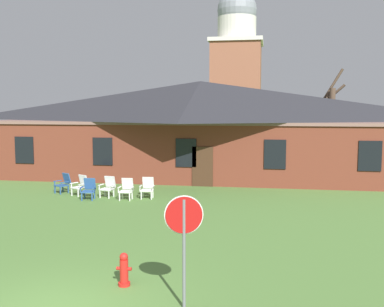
# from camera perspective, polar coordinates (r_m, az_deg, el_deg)

# --- Properties ---
(brick_building) EXTENTS (23.89, 10.40, 5.76)m
(brick_building) POSITION_cam_1_polar(r_m,az_deg,el_deg) (28.72, 1.06, 3.42)
(brick_building) COLOR brown
(brick_building) RESTS_ON ground
(dome_tower) EXTENTS (5.18, 5.18, 16.45)m
(dome_tower) POSITION_cam_1_polar(r_m,az_deg,el_deg) (46.20, 5.58, 9.88)
(dome_tower) COLOR #93563D
(dome_tower) RESTS_ON ground
(stop_sign) EXTENTS (0.78, 0.26, 2.38)m
(stop_sign) POSITION_cam_1_polar(r_m,az_deg,el_deg) (9.41, -1.02, -9.39)
(stop_sign) COLOR slate
(stop_sign) RESTS_ON ground
(lawn_chair_by_porch) EXTENTS (0.83, 0.86, 0.96)m
(lawn_chair_by_porch) POSITION_cam_1_polar(r_m,az_deg,el_deg) (22.94, -15.79, -3.54)
(lawn_chair_by_porch) COLOR #2D5693
(lawn_chair_by_porch) RESTS_ON ground
(lawn_chair_near_door) EXTENTS (0.81, 0.85, 0.96)m
(lawn_chair_near_door) POSITION_cam_1_polar(r_m,az_deg,el_deg) (22.14, -13.79, -3.83)
(lawn_chair_near_door) COLOR white
(lawn_chair_near_door) RESTS_ON ground
(lawn_chair_left_end) EXTENTS (0.69, 0.73, 0.96)m
(lawn_chair_left_end) POSITION_cam_1_polar(r_m,az_deg,el_deg) (21.04, -12.79, -4.31)
(lawn_chair_left_end) COLOR #2D5693
(lawn_chair_left_end) RESTS_ON ground
(lawn_chair_middle) EXTENTS (0.71, 0.75, 0.96)m
(lawn_chair_middle) POSITION_cam_1_polar(r_m,az_deg,el_deg) (21.46, -10.46, -4.06)
(lawn_chair_middle) COLOR white
(lawn_chair_middle) RESTS_ON ground
(lawn_chair_right_end) EXTENTS (0.66, 0.69, 0.96)m
(lawn_chair_right_end) POSITION_cam_1_polar(r_m,az_deg,el_deg) (20.75, -8.20, -4.36)
(lawn_chair_right_end) COLOR silver
(lawn_chair_right_end) RESTS_ON ground
(lawn_chair_far_side) EXTENTS (0.68, 0.71, 0.96)m
(lawn_chair_far_side) POSITION_cam_1_polar(r_m,az_deg,el_deg) (20.93, -5.59, -4.24)
(lawn_chair_far_side) COLOR silver
(lawn_chair_far_side) RESTS_ON ground
(bare_tree_beside_building) EXTENTS (1.67, 1.68, 6.53)m
(bare_tree_beside_building) POSITION_cam_1_polar(r_m,az_deg,el_deg) (29.43, 17.02, 3.47)
(bare_tree_beside_building) COLOR brown
(bare_tree_beside_building) RESTS_ON ground
(fire_hydrant) EXTENTS (0.36, 0.28, 0.79)m
(fire_hydrant) POSITION_cam_1_polar(r_m,az_deg,el_deg) (11.05, -8.51, -14.24)
(fire_hydrant) COLOR red
(fire_hydrant) RESTS_ON ground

